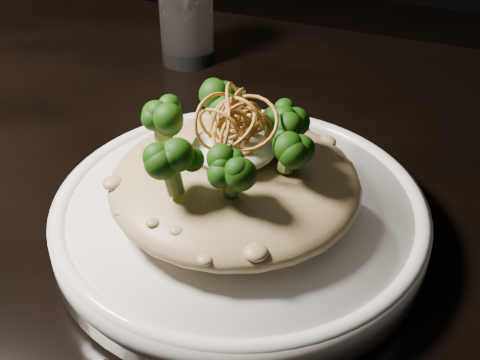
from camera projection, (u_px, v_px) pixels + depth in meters
name	position (u px, v px, depth m)	size (l,w,h in m)	color
table	(187.00, 262.00, 0.64)	(1.10, 0.80, 0.75)	black
plate	(240.00, 220.00, 0.54)	(0.30, 0.30, 0.03)	white
risotto	(235.00, 184.00, 0.52)	(0.20, 0.20, 0.04)	brown
broccoli	(232.00, 134.00, 0.49)	(0.14, 0.14, 0.05)	black
cheese	(234.00, 147.00, 0.50)	(0.06, 0.06, 0.02)	white
shallots	(236.00, 118.00, 0.48)	(0.06, 0.06, 0.04)	brown
drinking_glass	(186.00, 17.00, 0.77)	(0.06, 0.06, 0.11)	white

